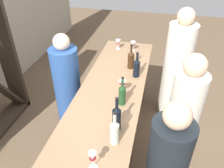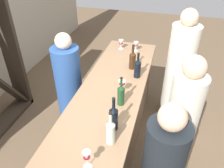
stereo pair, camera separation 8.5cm
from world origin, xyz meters
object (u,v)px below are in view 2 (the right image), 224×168
(person_right_guest, at_px, (179,71))
(wine_bottle_rightmost_amber_brown, at_px, (132,60))
(person_left_guest, at_px, (180,127))
(person_server_behind, at_px, (69,88))
(wine_bottle_second_right_near_black, at_px, (137,68))
(wine_glass_far_left, at_px, (121,43))
(wine_bottle_center_olive_green, at_px, (121,94))
(wine_glass_near_left, at_px, (122,84))
(wine_bottle_leftmost_clear_pale, at_px, (111,131))
(wine_glass_near_right, at_px, (136,45))
(wine_bottle_second_left_near_black, at_px, (114,117))
(wine_glass_near_center, at_px, (87,157))

(person_right_guest, bearing_deg, wine_bottle_rightmost_amber_brown, 45.00)
(person_left_guest, relative_size, person_server_behind, 1.08)
(wine_bottle_second_right_near_black, xyz_separation_m, person_server_behind, (-0.07, 0.88, -0.40))
(wine_glass_far_left, bearing_deg, wine_bottle_center_olive_green, -166.47)
(wine_glass_near_left, bearing_deg, wine_bottle_leftmost_clear_pale, -174.36)
(wine_bottle_center_olive_green, height_order, person_right_guest, person_right_guest)
(wine_bottle_center_olive_green, distance_m, wine_glass_near_right, 1.24)
(wine_bottle_leftmost_clear_pale, relative_size, wine_bottle_rightmost_amber_brown, 1.01)
(person_right_guest, height_order, person_server_behind, person_right_guest)
(wine_bottle_leftmost_clear_pale, xyz_separation_m, wine_bottle_second_left_near_black, (0.16, 0.02, 0.01))
(wine_glass_near_center, height_order, wine_glass_far_left, wine_glass_near_center)
(wine_bottle_second_left_near_black, bearing_deg, person_server_behind, 45.43)
(wine_bottle_leftmost_clear_pale, relative_size, wine_glass_near_left, 2.05)
(wine_bottle_leftmost_clear_pale, relative_size, person_left_guest, 0.21)
(person_right_guest, bearing_deg, wine_glass_near_left, 69.49)
(wine_bottle_leftmost_clear_pale, bearing_deg, person_left_guest, -46.29)
(wine_glass_near_center, bearing_deg, wine_bottle_leftmost_clear_pale, -19.62)
(wine_glass_near_left, relative_size, wine_glass_near_center, 0.93)
(wine_bottle_leftmost_clear_pale, bearing_deg, wine_bottle_second_left_near_black, 6.32)
(wine_bottle_second_left_near_black, relative_size, person_server_behind, 0.24)
(wine_bottle_second_right_near_black, bearing_deg, person_right_guest, -41.53)
(wine_bottle_leftmost_clear_pale, relative_size, wine_bottle_second_right_near_black, 1.03)
(wine_glass_near_right, bearing_deg, person_server_behind, 136.08)
(wine_bottle_second_right_near_black, distance_m, wine_glass_near_center, 1.34)
(wine_bottle_rightmost_amber_brown, distance_m, wine_glass_near_right, 0.51)
(wine_bottle_second_right_near_black, xyz_separation_m, wine_glass_near_left, (-0.37, 0.10, -0.01))
(wine_bottle_second_left_near_black, distance_m, wine_bottle_rightmost_amber_brown, 1.08)
(wine_bottle_leftmost_clear_pale, relative_size, person_server_behind, 0.23)
(wine_glass_near_center, bearing_deg, wine_bottle_rightmost_amber_brown, -1.30)
(wine_glass_near_right, distance_m, person_right_guest, 0.71)
(wine_bottle_center_olive_green, xyz_separation_m, wine_glass_near_left, (0.18, 0.03, -0.01))
(wine_bottle_leftmost_clear_pale, bearing_deg, wine_glass_near_right, 3.73)
(wine_glass_near_right, relative_size, person_right_guest, 0.08)
(person_right_guest, bearing_deg, wine_bottle_leftmost_clear_pale, 84.04)
(wine_glass_far_left, xyz_separation_m, person_left_guest, (-1.19, -0.92, -0.31))
(wine_glass_near_center, xyz_separation_m, person_right_guest, (1.90, -0.63, -0.29))
(wine_glass_near_center, xyz_separation_m, wine_glass_far_left, (2.03, 0.24, -0.02))
(wine_bottle_second_right_near_black, distance_m, person_left_guest, 0.81)
(wine_bottle_leftmost_clear_pale, height_order, wine_bottle_second_left_near_black, wine_bottle_second_left_near_black)
(wine_bottle_rightmost_amber_brown, xyz_separation_m, person_left_guest, (-0.68, -0.65, -0.33))
(person_server_behind, bearing_deg, wine_bottle_leftmost_clear_pale, -49.07)
(wine_bottle_center_olive_green, distance_m, wine_glass_near_left, 0.19)
(wine_glass_near_center, relative_size, wine_glass_near_right, 1.24)
(wine_bottle_second_left_near_black, height_order, wine_bottle_center_olive_green, wine_bottle_second_left_near_black)
(wine_glass_near_center, distance_m, person_right_guest, 2.02)
(wine_bottle_second_left_near_black, distance_m, person_right_guest, 1.59)
(wine_bottle_second_right_near_black, bearing_deg, person_server_behind, 94.80)
(wine_bottle_center_olive_green, height_order, wine_glass_near_center, wine_bottle_center_olive_green)
(wine_glass_near_right, height_order, person_server_behind, person_server_behind)
(person_left_guest, height_order, person_right_guest, person_right_guest)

